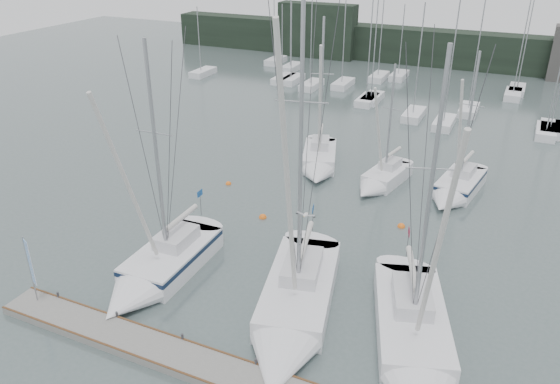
{
  "coord_description": "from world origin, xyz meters",
  "views": [
    {
      "loc": [
        10.94,
        -20.83,
        18.42
      ],
      "look_at": [
        -0.96,
        5.0,
        4.55
      ],
      "focal_mm": 35.0,
      "sensor_mm": 36.0,
      "label": 1
    }
  ],
  "objects_px": {
    "sailboat_mid_d": "(455,190)",
    "sailboat_near_center": "(291,319)",
    "sailboat_near_left": "(155,273)",
    "buoy_a": "(263,218)",
    "sailboat_near_right": "(416,355)",
    "sailboat_mid_c": "(380,181)",
    "buoy_b": "(401,227)",
    "dock_banner": "(30,265)",
    "buoy_c": "(228,184)",
    "sailboat_mid_b": "(319,163)"
  },
  "relations": [
    {
      "from": "sailboat_mid_c",
      "to": "buoy_a",
      "type": "bearing_deg",
      "value": -115.04
    },
    {
      "from": "sailboat_near_left",
      "to": "dock_banner",
      "type": "bearing_deg",
      "value": -134.56
    },
    {
      "from": "sailboat_near_right",
      "to": "buoy_a",
      "type": "distance_m",
      "value": 16.18
    },
    {
      "from": "sailboat_mid_c",
      "to": "buoy_c",
      "type": "distance_m",
      "value": 11.92
    },
    {
      "from": "sailboat_near_center",
      "to": "dock_banner",
      "type": "height_order",
      "value": "sailboat_near_center"
    },
    {
      "from": "sailboat_mid_d",
      "to": "dock_banner",
      "type": "relative_size",
      "value": 2.95
    },
    {
      "from": "sailboat_near_right",
      "to": "dock_banner",
      "type": "relative_size",
      "value": 3.96
    },
    {
      "from": "sailboat_near_left",
      "to": "buoy_a",
      "type": "bearing_deg",
      "value": 76.22
    },
    {
      "from": "sailboat_near_right",
      "to": "buoy_a",
      "type": "xyz_separation_m",
      "value": [
        -12.8,
        9.88,
        -0.62
      ]
    },
    {
      "from": "sailboat_near_center",
      "to": "sailboat_mid_b",
      "type": "distance_m",
      "value": 20.27
    },
    {
      "from": "sailboat_near_right",
      "to": "buoy_b",
      "type": "distance_m",
      "value": 13.2
    },
    {
      "from": "buoy_b",
      "to": "sailboat_near_center",
      "type": "bearing_deg",
      "value": -101.57
    },
    {
      "from": "sailboat_near_left",
      "to": "dock_banner",
      "type": "distance_m",
      "value": 6.52
    },
    {
      "from": "sailboat_near_center",
      "to": "buoy_c",
      "type": "height_order",
      "value": "sailboat_near_center"
    },
    {
      "from": "buoy_c",
      "to": "dock_banner",
      "type": "height_order",
      "value": "dock_banner"
    },
    {
      "from": "sailboat_near_center",
      "to": "dock_banner",
      "type": "distance_m",
      "value": 13.72
    },
    {
      "from": "sailboat_mid_b",
      "to": "buoy_a",
      "type": "distance_m",
      "value": 9.44
    },
    {
      "from": "sailboat_mid_d",
      "to": "sailboat_near_center",
      "type": "bearing_deg",
      "value": -96.49
    },
    {
      "from": "sailboat_mid_d",
      "to": "sailboat_near_left",
      "type": "bearing_deg",
      "value": -118.04
    },
    {
      "from": "buoy_c",
      "to": "sailboat_near_right",
      "type": "bearing_deg",
      "value": -37.71
    },
    {
      "from": "buoy_a",
      "to": "sailboat_mid_c",
      "type": "bearing_deg",
      "value": 53.59
    },
    {
      "from": "buoy_c",
      "to": "buoy_a",
      "type": "bearing_deg",
      "value": -37.8
    },
    {
      "from": "dock_banner",
      "to": "buoy_c",
      "type": "bearing_deg",
      "value": 108.87
    },
    {
      "from": "sailboat_near_center",
      "to": "sailboat_mid_d",
      "type": "distance_m",
      "value": 19.62
    },
    {
      "from": "buoy_c",
      "to": "sailboat_near_center",
      "type": "bearing_deg",
      "value": -50.2
    },
    {
      "from": "buoy_b",
      "to": "dock_banner",
      "type": "xyz_separation_m",
      "value": [
        -15.54,
        -16.83,
        2.73
      ]
    },
    {
      "from": "sailboat_mid_b",
      "to": "buoy_b",
      "type": "distance_m",
      "value": 10.87
    },
    {
      "from": "sailboat_mid_c",
      "to": "buoy_b",
      "type": "xyz_separation_m",
      "value": [
        3.05,
        -5.48,
        -0.53
      ]
    },
    {
      "from": "sailboat_near_left",
      "to": "dock_banner",
      "type": "height_order",
      "value": "sailboat_near_left"
    },
    {
      "from": "sailboat_mid_d",
      "to": "buoy_b",
      "type": "xyz_separation_m",
      "value": [
        -2.54,
        -6.18,
        -0.59
      ]
    },
    {
      "from": "sailboat_mid_c",
      "to": "sailboat_mid_d",
      "type": "distance_m",
      "value": 5.63
    },
    {
      "from": "sailboat_near_center",
      "to": "buoy_b",
      "type": "bearing_deg",
      "value": 65.24
    },
    {
      "from": "sailboat_mid_d",
      "to": "buoy_a",
      "type": "relative_size",
      "value": 21.34
    },
    {
      "from": "buoy_b",
      "to": "dock_banner",
      "type": "height_order",
      "value": "dock_banner"
    },
    {
      "from": "sailboat_mid_d",
      "to": "dock_banner",
      "type": "bearing_deg",
      "value": -119.44
    },
    {
      "from": "sailboat_mid_b",
      "to": "buoy_b",
      "type": "xyz_separation_m",
      "value": [
        8.61,
        -6.61,
        -0.62
      ]
    },
    {
      "from": "sailboat_mid_c",
      "to": "buoy_a",
      "type": "relative_size",
      "value": 18.78
    },
    {
      "from": "sailboat_mid_c",
      "to": "buoy_b",
      "type": "height_order",
      "value": "sailboat_mid_c"
    },
    {
      "from": "sailboat_near_left",
      "to": "buoy_c",
      "type": "bearing_deg",
      "value": 100.7
    },
    {
      "from": "sailboat_mid_d",
      "to": "buoy_c",
      "type": "height_order",
      "value": "sailboat_mid_d"
    },
    {
      "from": "sailboat_mid_b",
      "to": "buoy_c",
      "type": "distance_m",
      "value": 7.85
    },
    {
      "from": "sailboat_mid_d",
      "to": "buoy_c",
      "type": "bearing_deg",
      "value": -154.13
    },
    {
      "from": "sailboat_mid_b",
      "to": "sailboat_near_right",
      "type": "bearing_deg",
      "value": -75.56
    },
    {
      "from": "sailboat_near_right",
      "to": "sailboat_mid_b",
      "type": "xyz_separation_m",
      "value": [
        -12.25,
        19.29,
        -0.0
      ]
    },
    {
      "from": "buoy_a",
      "to": "buoy_c",
      "type": "bearing_deg",
      "value": 142.2
    },
    {
      "from": "sailboat_near_right",
      "to": "sailboat_mid_c",
      "type": "relative_size",
      "value": 1.53
    },
    {
      "from": "sailboat_near_right",
      "to": "sailboat_near_left",
      "type": "bearing_deg",
      "value": 160.93
    },
    {
      "from": "sailboat_near_left",
      "to": "sailboat_mid_b",
      "type": "xyz_separation_m",
      "value": [
        2.68,
        18.95,
        -0.04
      ]
    },
    {
      "from": "sailboat_near_left",
      "to": "sailboat_near_right",
      "type": "xyz_separation_m",
      "value": [
        14.93,
        -0.34,
        -0.04
      ]
    },
    {
      "from": "sailboat_near_center",
      "to": "buoy_b",
      "type": "relative_size",
      "value": 36.57
    }
  ]
}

